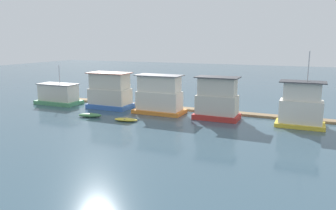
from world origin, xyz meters
The scene contains 9 objects.
ground_plane centered at (0.00, 0.00, 0.00)m, with size 200.00×200.00×0.00m, color #385160.
dock_walkway centered at (0.00, 3.15, 0.15)m, with size 51.00×1.55×0.30m, color #846B4C.
houseboat_green centered at (-19.34, -0.59, 1.52)m, with size 7.08×3.72×6.22m.
houseboat_blue centered at (-9.93, -0.03, 2.48)m, with size 6.45×3.71×5.36m.
houseboat_orange centered at (-1.64, -0.27, 2.44)m, with size 7.03×3.71×5.37m.
houseboat_red centered at (6.66, -0.52, 2.48)m, with size 5.76×3.31×5.49m.
houseboat_yellow centered at (16.72, -0.27, 2.34)m, with size 5.50×3.27×8.87m.
dinghy_green centered at (-8.98, -6.29, 0.27)m, with size 3.32×1.93×0.53m.
dinghy_yellow centered at (-3.51, -6.25, 0.19)m, with size 3.22×1.68×0.38m.
Camera 1 is at (17.40, -40.98, 9.96)m, focal length 35.00 mm.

